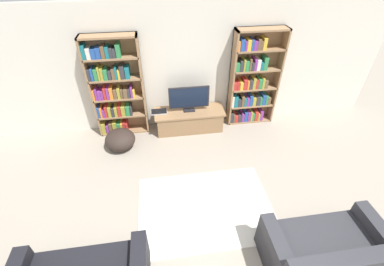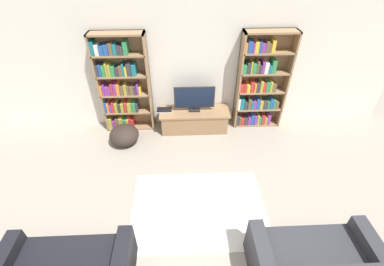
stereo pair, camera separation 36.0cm
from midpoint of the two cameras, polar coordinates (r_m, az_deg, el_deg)
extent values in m
cube|color=silver|center=(5.41, 0.83, 14.24)|extent=(8.80, 0.06, 2.60)
cube|color=#93704C|center=(5.53, -18.03, 9.95)|extent=(0.04, 0.30, 2.08)
cube|color=#93704C|center=(5.35, -7.56, 10.58)|extent=(0.04, 0.30, 2.08)
cube|color=#93704C|center=(5.54, -12.70, 10.94)|extent=(1.03, 0.04, 2.08)
cube|color=#93704C|center=(5.05, -14.59, 20.62)|extent=(1.03, 0.30, 0.04)
cube|color=#93704C|center=(5.95, -11.54, 1.56)|extent=(0.99, 0.30, 0.04)
cube|color=#9E9333|center=(5.94, -15.91, 2.44)|extent=(0.08, 0.24, 0.25)
cube|color=#7F338C|center=(5.95, -15.12, 2.20)|extent=(0.06, 0.24, 0.18)
cube|color=brown|center=(5.91, -14.50, 2.45)|extent=(0.07, 0.24, 0.24)
cube|color=#9E9333|center=(5.89, -13.70, 2.54)|extent=(0.08, 0.24, 0.25)
cube|color=#2D7F47|center=(5.89, -12.88, 2.41)|extent=(0.08, 0.24, 0.21)
cube|color=gold|center=(5.88, -12.30, 2.44)|extent=(0.04, 0.24, 0.21)
cube|color=#B72D28|center=(5.86, -11.79, 2.51)|extent=(0.06, 0.24, 0.23)
cube|color=#B72D28|center=(5.86, -11.26, 2.44)|extent=(0.04, 0.24, 0.21)
cube|color=#93704C|center=(5.72, -12.05, 4.92)|extent=(0.99, 0.30, 0.04)
cube|color=#234C99|center=(5.73, -16.78, 5.76)|extent=(0.04, 0.24, 0.23)
cube|color=orange|center=(5.72, -16.29, 5.72)|extent=(0.04, 0.24, 0.22)
cube|color=#7F338C|center=(5.73, -15.76, 5.52)|extent=(0.05, 0.24, 0.16)
cube|color=#B72D28|center=(5.70, -15.30, 5.85)|extent=(0.05, 0.24, 0.24)
cube|color=#9E9333|center=(5.68, -14.64, 5.82)|extent=(0.06, 0.24, 0.22)
cube|color=#333338|center=(5.68, -13.97, 5.72)|extent=(0.05, 0.24, 0.19)
cube|color=#9E9333|center=(5.66, -13.36, 5.82)|extent=(0.06, 0.24, 0.21)
cube|color=#B72D28|center=(5.65, -12.66, 5.92)|extent=(0.06, 0.24, 0.22)
cube|color=#9E9333|center=(5.63, -11.87, 5.92)|extent=(0.08, 0.24, 0.21)
cube|color=#2D7F47|center=(5.62, -10.94, 5.94)|extent=(0.08, 0.24, 0.21)
cube|color=#333338|center=(5.61, -10.24, 5.93)|extent=(0.04, 0.24, 0.20)
cube|color=#93704C|center=(5.51, -12.62, 8.55)|extent=(0.99, 0.30, 0.04)
cube|color=orange|center=(5.54, -17.56, 9.26)|extent=(0.04, 0.24, 0.20)
cube|color=#7F338C|center=(5.52, -17.10, 9.43)|extent=(0.04, 0.24, 0.23)
cube|color=#7F338C|center=(5.52, -16.49, 9.27)|extent=(0.06, 0.24, 0.19)
cube|color=#7F338C|center=(5.51, -15.92, 9.26)|extent=(0.04, 0.24, 0.18)
cube|color=#B72D28|center=(5.48, -15.44, 9.59)|extent=(0.05, 0.24, 0.24)
cube|color=#7F338C|center=(5.47, -14.85, 9.60)|extent=(0.05, 0.24, 0.24)
cube|color=orange|center=(5.46, -14.17, 9.63)|extent=(0.07, 0.24, 0.23)
cube|color=brown|center=(5.45, -13.34, 9.49)|extent=(0.07, 0.24, 0.19)
cube|color=#9E9333|center=(5.43, -12.65, 9.65)|extent=(0.06, 0.24, 0.22)
cube|color=brown|center=(5.43, -12.05, 9.55)|extent=(0.04, 0.24, 0.19)
cube|color=brown|center=(5.42, -11.29, 9.54)|extent=(0.08, 0.24, 0.18)
cube|color=#333338|center=(5.41, -10.55, 9.59)|extent=(0.04, 0.24, 0.18)
cube|color=#7F338C|center=(5.39, -10.02, 9.83)|extent=(0.04, 0.24, 0.22)
cube|color=gold|center=(5.40, -9.53, 9.56)|extent=(0.04, 0.24, 0.16)
cube|color=#93704C|center=(5.32, -13.23, 12.46)|extent=(0.99, 0.30, 0.04)
cube|color=#333338|center=(5.36, -18.35, 13.24)|extent=(0.05, 0.24, 0.22)
cube|color=#234C99|center=(5.34, -17.76, 13.34)|extent=(0.04, 0.24, 0.23)
cube|color=#2D7F47|center=(5.33, -17.06, 13.33)|extent=(0.07, 0.24, 0.22)
cube|color=#9E9333|center=(5.31, -16.45, 13.59)|extent=(0.04, 0.24, 0.26)
cube|color=#9E9333|center=(5.30, -15.88, 13.49)|extent=(0.05, 0.24, 0.23)
cube|color=#2D7F47|center=(5.29, -15.14, 13.39)|extent=(0.07, 0.24, 0.20)
cube|color=#333338|center=(5.28, -14.32, 13.31)|extent=(0.06, 0.24, 0.17)
cube|color=brown|center=(5.26, -13.59, 13.53)|extent=(0.06, 0.24, 0.20)
cube|color=#196B75|center=(5.25, -13.03, 13.75)|extent=(0.04, 0.24, 0.23)
cube|color=gold|center=(5.25, -12.47, 13.51)|extent=(0.04, 0.24, 0.18)
cube|color=#333338|center=(5.23, -11.79, 13.89)|extent=(0.08, 0.24, 0.25)
cube|color=#196B75|center=(5.22, -10.74, 13.81)|extent=(0.08, 0.24, 0.22)
cube|color=#93704C|center=(5.16, -13.91, 16.62)|extent=(0.99, 0.30, 0.04)
cube|color=#196B75|center=(5.21, -19.24, 17.55)|extent=(0.06, 0.24, 0.25)
cube|color=silver|center=(5.20, -18.33, 17.33)|extent=(0.07, 0.24, 0.19)
cube|color=#234C99|center=(5.18, -17.40, 17.32)|extent=(0.08, 0.24, 0.17)
cube|color=#234C99|center=(5.16, -16.44, 17.50)|extent=(0.08, 0.24, 0.19)
cube|color=brown|center=(5.13, -15.51, 17.74)|extent=(0.07, 0.24, 0.22)
cube|color=#196B75|center=(5.12, -14.68, 17.73)|extent=(0.06, 0.24, 0.20)
cube|color=#333338|center=(5.11, -13.95, 17.65)|extent=(0.05, 0.24, 0.17)
cube|color=#333338|center=(5.10, -13.28, 17.64)|extent=(0.05, 0.24, 0.16)
cube|color=#2D7F47|center=(5.08, -12.45, 18.11)|extent=(0.08, 0.24, 0.23)
cube|color=#93704C|center=(5.50, 12.21, 10.82)|extent=(0.04, 0.30, 2.08)
cube|color=#93704C|center=(5.83, 21.90, 10.48)|extent=(0.04, 0.30, 2.08)
cube|color=#93704C|center=(5.75, 16.83, 11.30)|extent=(1.03, 0.04, 2.08)
cube|color=#93704C|center=(5.28, 19.35, 20.54)|extent=(1.03, 0.30, 0.04)
cube|color=#93704C|center=(6.15, 15.47, 2.22)|extent=(0.99, 0.30, 0.04)
cube|color=#333338|center=(5.94, 11.64, 3.17)|extent=(0.07, 0.24, 0.25)
cube|color=brown|center=(5.97, 12.20, 3.01)|extent=(0.04, 0.24, 0.20)
cube|color=#B72D28|center=(5.99, 12.71, 2.87)|extent=(0.07, 0.24, 0.17)
cube|color=#333338|center=(6.01, 13.44, 2.90)|extent=(0.08, 0.24, 0.17)
cube|color=#7F338C|center=(6.03, 14.11, 3.01)|extent=(0.06, 0.24, 0.20)
cube|color=#234C99|center=(6.03, 14.76, 3.17)|extent=(0.07, 0.24, 0.24)
cube|color=#7F338C|center=(6.06, 15.42, 3.15)|extent=(0.06, 0.24, 0.23)
cube|color=#9E9333|center=(6.07, 15.95, 3.20)|extent=(0.04, 0.24, 0.24)
cube|color=#2D7F47|center=(6.10, 16.35, 3.04)|extent=(0.05, 0.24, 0.20)
cube|color=#B72D28|center=(6.11, 16.99, 3.17)|extent=(0.07, 0.24, 0.23)
cube|color=#9E9333|center=(6.15, 17.51, 3.00)|extent=(0.04, 0.24, 0.18)
cube|color=#7F338C|center=(6.15, 18.09, 3.19)|extent=(0.07, 0.24, 0.23)
cube|color=#93704C|center=(5.93, 16.13, 5.49)|extent=(0.99, 0.30, 0.04)
cube|color=silver|center=(5.72, 12.05, 6.61)|extent=(0.05, 0.24, 0.25)
cube|color=#196B75|center=(5.74, 12.74, 6.60)|extent=(0.08, 0.24, 0.25)
cube|color=#333338|center=(5.77, 13.48, 6.32)|extent=(0.07, 0.24, 0.18)
cube|color=brown|center=(5.78, 14.23, 6.57)|extent=(0.06, 0.24, 0.24)
cube|color=#196B75|center=(5.81, 14.77, 6.34)|extent=(0.05, 0.24, 0.19)
cube|color=#7F338C|center=(5.83, 15.34, 6.37)|extent=(0.06, 0.24, 0.20)
cube|color=#234C99|center=(5.84, 15.99, 6.53)|extent=(0.07, 0.24, 0.23)
cube|color=#9E9333|center=(5.87, 16.67, 6.34)|extent=(0.07, 0.24, 0.19)
cube|color=#333338|center=(5.90, 17.48, 6.35)|extent=(0.08, 0.24, 0.19)
cube|color=#2D7F47|center=(5.92, 18.09, 6.31)|extent=(0.04, 0.24, 0.19)
cube|color=#234C99|center=(5.94, 18.71, 6.46)|extent=(0.07, 0.24, 0.23)
cube|color=#2D7F47|center=(5.96, 19.28, 6.43)|extent=(0.04, 0.24, 0.22)
cube|color=brown|center=(5.99, 19.77, 6.23)|extent=(0.07, 0.24, 0.17)
cube|color=#93704C|center=(5.73, 16.85, 9.00)|extent=(0.99, 0.30, 0.04)
cube|color=#B72D28|center=(5.54, 12.70, 9.93)|extent=(0.08, 0.24, 0.17)
cube|color=#B72D28|center=(5.56, 13.41, 9.93)|extent=(0.05, 0.24, 0.17)
cube|color=gold|center=(5.58, 14.08, 9.90)|extent=(0.07, 0.24, 0.17)
cube|color=#B72D28|center=(5.59, 14.88, 10.12)|extent=(0.07, 0.24, 0.22)
cube|color=orange|center=(5.61, 15.51, 9.97)|extent=(0.04, 0.24, 0.19)
cube|color=#333338|center=(5.63, 16.12, 10.02)|extent=(0.07, 0.24, 0.20)
cube|color=#9E9333|center=(5.64, 16.81, 10.14)|extent=(0.06, 0.24, 0.24)
cube|color=#B72D28|center=(5.67, 17.38, 9.94)|extent=(0.05, 0.24, 0.20)
cube|color=#2D7F47|center=(5.69, 18.05, 9.98)|extent=(0.07, 0.24, 0.21)
cube|color=#9E9333|center=(5.71, 18.73, 10.01)|extent=(0.05, 0.24, 0.22)
cube|color=brown|center=(5.75, 19.31, 9.77)|extent=(0.07, 0.24, 0.17)
cube|color=#93704C|center=(5.55, 17.63, 12.75)|extent=(0.99, 0.30, 0.04)
cube|color=#2D7F47|center=(5.36, 13.36, 13.88)|extent=(0.08, 0.24, 0.17)
cube|color=#333338|center=(5.38, 14.24, 14.03)|extent=(0.06, 0.24, 0.21)
cube|color=#9E9333|center=(5.39, 14.86, 14.12)|extent=(0.04, 0.24, 0.24)
cube|color=#2D7F47|center=(5.41, 15.45, 13.93)|extent=(0.07, 0.24, 0.20)
cube|color=brown|center=(5.43, 16.16, 14.10)|extent=(0.04, 0.24, 0.25)
cube|color=#333338|center=(5.46, 16.65, 13.73)|extent=(0.05, 0.24, 0.17)
cube|color=#7F338C|center=(5.46, 17.24, 13.99)|extent=(0.05, 0.24, 0.23)
cube|color=silver|center=(5.49, 17.90, 13.86)|extent=(0.07, 0.24, 0.22)
cube|color=#196B75|center=(5.52, 18.59, 13.59)|extent=(0.05, 0.24, 0.17)
cube|color=#2D7F47|center=(5.53, 19.38, 13.96)|extent=(0.08, 0.24, 0.25)
cube|color=#93704C|center=(5.40, 18.49, 16.73)|extent=(0.99, 0.30, 0.04)
cube|color=orange|center=(5.21, 13.83, 18.13)|extent=(0.04, 0.24, 0.19)
cube|color=#234C99|center=(5.22, 14.65, 18.22)|extent=(0.08, 0.24, 0.22)
cube|color=#7F338C|center=(5.25, 15.36, 18.00)|extent=(0.04, 0.24, 0.18)
cube|color=gold|center=(5.26, 16.03, 18.06)|extent=(0.07, 0.24, 0.20)
cube|color=#234C99|center=(5.28, 16.76, 18.02)|extent=(0.05, 0.24, 0.20)
cube|color=#7F338C|center=(5.31, 17.40, 17.83)|extent=(0.07, 0.24, 0.18)
cube|color=brown|center=(5.32, 18.18, 17.94)|extent=(0.06, 0.24, 0.21)
cube|color=brown|center=(5.35, 18.70, 17.71)|extent=(0.04, 0.24, 0.17)
cube|color=gold|center=(5.36, 19.36, 17.91)|extent=(0.07, 0.24, 0.22)
cube|color=#8E6B47|center=(5.66, 2.34, 2.75)|extent=(1.41, 0.52, 0.43)
cube|color=#8E6B47|center=(5.53, 2.40, 4.71)|extent=(1.50, 0.55, 0.04)
cube|color=black|center=(5.53, 2.39, 5.15)|extent=(0.24, 0.16, 0.03)
cylinder|color=black|center=(5.51, 2.40, 5.50)|extent=(0.04, 0.04, 0.05)
cube|color=black|center=(5.38, 2.47, 7.87)|extent=(0.85, 0.04, 0.48)
cube|color=black|center=(5.36, 2.49, 7.77)|extent=(0.79, 0.00, 0.43)
cube|color=#B7B7BC|center=(5.54, -4.32, 5.06)|extent=(0.34, 0.22, 0.02)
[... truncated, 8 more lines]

